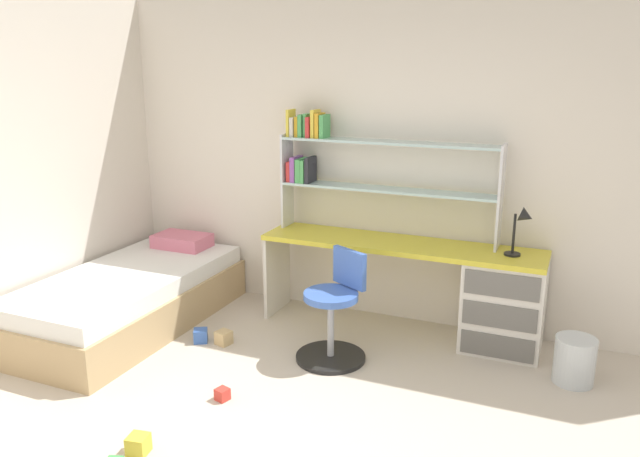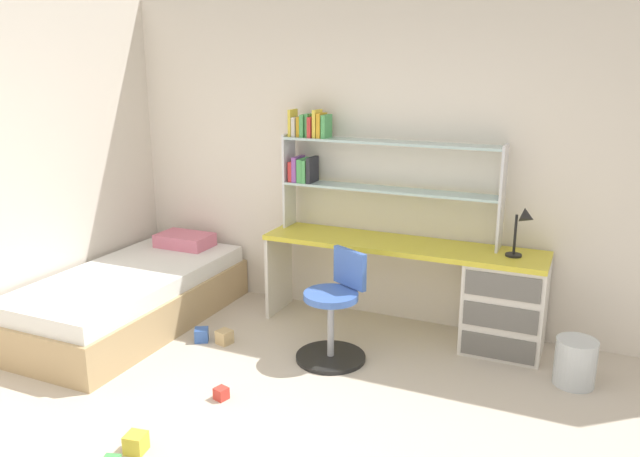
{
  "view_description": "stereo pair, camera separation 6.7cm",
  "coord_description": "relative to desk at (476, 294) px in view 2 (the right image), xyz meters",
  "views": [
    {
      "loc": [
        1.42,
        -2.46,
        2.16
      ],
      "look_at": [
        -0.25,
        1.44,
        1.01
      ],
      "focal_mm": 35.09,
      "sensor_mm": 36.0,
      "label": 1
    },
    {
      "loc": [
        1.48,
        -2.43,
        2.16
      ],
      "look_at": [
        -0.25,
        1.44,
        1.01
      ],
      "focal_mm": 35.09,
      "sensor_mm": 36.0,
      "label": 2
    }
  ],
  "objects": [
    {
      "name": "toy_block_natural_4",
      "position": [
        -1.79,
        -0.78,
        -0.37
      ],
      "size": [
        0.13,
        0.13,
        0.11
      ],
      "primitive_type": "cube",
      "rotation": [
        0.0,
        0.0,
        1.31
      ],
      "color": "tan",
      "rests_on": "ground_plane"
    },
    {
      "name": "toy_block_blue_1",
      "position": [
        -1.98,
        -0.82,
        -0.37
      ],
      "size": [
        0.14,
        0.14,
        0.1
      ],
      "primitive_type": "cube",
      "rotation": [
        0.0,
        0.0,
        0.52
      ],
      "color": "#3860B7",
      "rests_on": "ground_plane"
    },
    {
      "name": "bed_platform",
      "position": [
        -2.71,
        -0.77,
        -0.19
      ],
      "size": [
        1.03,
        2.07,
        0.59
      ],
      "color": "tan",
      "rests_on": "ground_plane"
    },
    {
      "name": "toy_block_red_2",
      "position": [
        -1.35,
        -1.51,
        -0.38
      ],
      "size": [
        0.1,
        0.1,
        0.08
      ],
      "primitive_type": "cube",
      "rotation": [
        0.0,
        0.0,
        1.3
      ],
      "color": "red",
      "rests_on": "ground_plane"
    },
    {
      "name": "bookshelf_hutch",
      "position": [
        -1.06,
        0.14,
        0.93
      ],
      "size": [
        1.81,
        0.22,
        1.01
      ],
      "color": "silver",
      "rests_on": "desk"
    },
    {
      "name": "swivel_chair",
      "position": [
        -0.91,
        -0.66,
        -0.1
      ],
      "size": [
        0.52,
        0.52,
        0.82
      ],
      "color": "black",
      "rests_on": "ground_plane"
    },
    {
      "name": "desk_lamp",
      "position": [
        0.31,
        -0.03,
        0.59
      ],
      "size": [
        0.2,
        0.17,
        0.38
      ],
      "color": "black",
      "rests_on": "desk"
    },
    {
      "name": "toy_block_yellow_0",
      "position": [
        -1.48,
        -2.19,
        -0.37
      ],
      "size": [
        0.13,
        0.13,
        0.11
      ],
      "primitive_type": "cube",
      "rotation": [
        0.0,
        0.0,
        1.74
      ],
      "color": "gold",
      "rests_on": "ground_plane"
    },
    {
      "name": "desk",
      "position": [
        0.0,
        0.0,
        0.0
      ],
      "size": [
        2.24,
        0.5,
        0.75
      ],
      "color": "gold",
      "rests_on": "ground_plane"
    },
    {
      "name": "waste_bin",
      "position": [
        0.75,
        -0.35,
        -0.26
      ],
      "size": [
        0.28,
        0.28,
        0.33
      ],
      "primitive_type": "cylinder",
      "color": "silver",
      "rests_on": "ground_plane"
    },
    {
      "name": "room_shell",
      "position": [
        -1.99,
        -0.91,
        0.94
      ],
      "size": [
        6.0,
        5.87,
        2.73
      ],
      "color": "silver",
      "rests_on": "ground_plane"
    }
  ]
}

